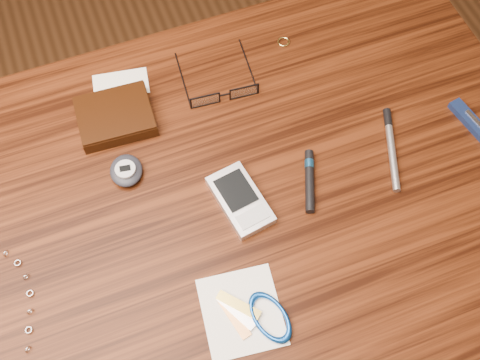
% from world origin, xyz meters
% --- Properties ---
extents(ground, '(3.80, 3.80, 0.00)m').
position_xyz_m(ground, '(0.00, 0.00, 0.00)').
color(ground, '#472814').
rests_on(ground, ground).
extents(desk, '(1.00, 0.70, 0.75)m').
position_xyz_m(desk, '(0.00, 0.00, 0.65)').
color(desk, '#3B1809').
rests_on(desk, ground).
extents(wallet_and_card, '(0.13, 0.15, 0.02)m').
position_xyz_m(wallet_and_card, '(-0.10, 0.20, 0.76)').
color(wallet_and_card, black).
rests_on(wallet_and_card, desk).
extents(eyeglasses, '(0.12, 0.12, 0.02)m').
position_xyz_m(eyeglasses, '(0.06, 0.19, 0.76)').
color(eyeglasses, black).
rests_on(eyeglasses, desk).
extents(gold_ring, '(0.03, 0.03, 0.00)m').
position_xyz_m(gold_ring, '(0.20, 0.25, 0.75)').
color(gold_ring, '#DBBA5E').
rests_on(gold_ring, desk).
extents(pda_phone, '(0.07, 0.11, 0.02)m').
position_xyz_m(pda_phone, '(0.02, 0.01, 0.76)').
color(pda_phone, silver).
rests_on(pda_phone, desk).
extents(pedometer, '(0.06, 0.06, 0.02)m').
position_xyz_m(pedometer, '(-0.12, 0.11, 0.76)').
color(pedometer, '#20212A').
rests_on(pedometer, desk).
extents(notepad_keys, '(0.13, 0.12, 0.01)m').
position_xyz_m(notepad_keys, '(-0.02, -0.16, 0.75)').
color(notepad_keys, white).
rests_on(notepad_keys, desk).
extents(pocket_knife, '(0.04, 0.09, 0.01)m').
position_xyz_m(pocket_knife, '(0.40, 0.00, 0.76)').
color(pocket_knife, '#0F1739').
rests_on(pocket_knife, desk).
extents(silver_pen, '(0.06, 0.13, 0.01)m').
position_xyz_m(silver_pen, '(0.27, 0.01, 0.76)').
color(silver_pen, '#B3B3B8').
rests_on(silver_pen, desk).
extents(black_blue_pen, '(0.05, 0.10, 0.01)m').
position_xyz_m(black_blue_pen, '(0.13, 0.00, 0.76)').
color(black_blue_pen, black).
rests_on(black_blue_pen, desk).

